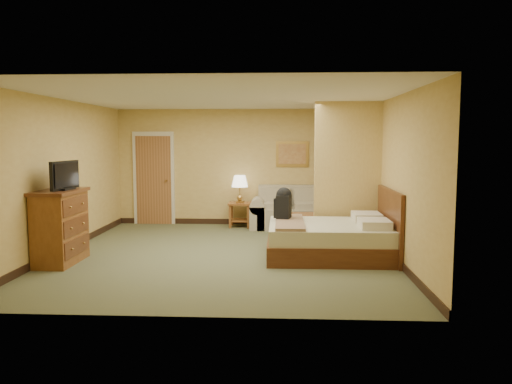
# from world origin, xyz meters

# --- Properties ---
(floor) EXTENTS (6.00, 6.00, 0.00)m
(floor) POSITION_xyz_m (0.00, 0.00, 0.00)
(floor) COLOR #545838
(floor) RESTS_ON ground
(ceiling) EXTENTS (6.00, 6.00, 0.00)m
(ceiling) POSITION_xyz_m (0.00, 0.00, 2.60)
(ceiling) COLOR white
(ceiling) RESTS_ON back_wall
(back_wall) EXTENTS (5.50, 0.02, 2.60)m
(back_wall) POSITION_xyz_m (0.00, 3.00, 1.30)
(back_wall) COLOR tan
(back_wall) RESTS_ON floor
(left_wall) EXTENTS (0.02, 6.00, 2.60)m
(left_wall) POSITION_xyz_m (-2.75, 0.00, 1.30)
(left_wall) COLOR tan
(left_wall) RESTS_ON floor
(right_wall) EXTENTS (0.02, 6.00, 2.60)m
(right_wall) POSITION_xyz_m (2.75, 0.00, 1.30)
(right_wall) COLOR tan
(right_wall) RESTS_ON floor
(partition) EXTENTS (1.20, 0.15, 2.60)m
(partition) POSITION_xyz_m (2.15, 0.93, 1.30)
(partition) COLOR tan
(partition) RESTS_ON floor
(door) EXTENTS (0.94, 0.16, 2.10)m
(door) POSITION_xyz_m (-1.95, 2.96, 1.03)
(door) COLOR beige
(door) RESTS_ON floor
(baseboard) EXTENTS (5.50, 0.02, 0.12)m
(baseboard) POSITION_xyz_m (0.00, 2.99, 0.06)
(baseboard) COLOR black
(baseboard) RESTS_ON floor
(loveseat) EXTENTS (1.82, 0.84, 0.92)m
(loveseat) POSITION_xyz_m (1.19, 2.58, 0.30)
(loveseat) COLOR tan
(loveseat) RESTS_ON floor
(side_table) EXTENTS (0.49, 0.49, 0.54)m
(side_table) POSITION_xyz_m (0.04, 2.65, 0.36)
(side_table) COLOR brown
(side_table) RESTS_ON floor
(table_lamp) EXTENTS (0.36, 0.36, 0.60)m
(table_lamp) POSITION_xyz_m (0.04, 2.65, 1.00)
(table_lamp) COLOR #AE8440
(table_lamp) RESTS_ON side_table
(coffee_table) EXTENTS (0.82, 0.82, 0.50)m
(coffee_table) POSITION_xyz_m (1.29, 1.21, 0.36)
(coffee_table) COLOR brown
(coffee_table) RESTS_ON floor
(wall_picture) EXTENTS (0.73, 0.04, 0.56)m
(wall_picture) POSITION_xyz_m (1.19, 2.97, 1.60)
(wall_picture) COLOR #B78E3F
(wall_picture) RESTS_ON back_wall
(dresser) EXTENTS (0.57, 1.08, 1.15)m
(dresser) POSITION_xyz_m (-2.48, -0.73, 0.58)
(dresser) COLOR brown
(dresser) RESTS_ON floor
(tv) EXTENTS (0.22, 0.73, 0.45)m
(tv) POSITION_xyz_m (-2.38, -0.73, 1.36)
(tv) COLOR black
(tv) RESTS_ON dresser
(bed) EXTENTS (2.04, 1.73, 1.12)m
(bed) POSITION_xyz_m (1.82, -0.10, 0.30)
(bed) COLOR #482211
(bed) RESTS_ON floor
(backpack) EXTENTS (0.27, 0.36, 0.57)m
(backpack) POSITION_xyz_m (0.99, 0.19, 0.85)
(backpack) COLOR black
(backpack) RESTS_ON bed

